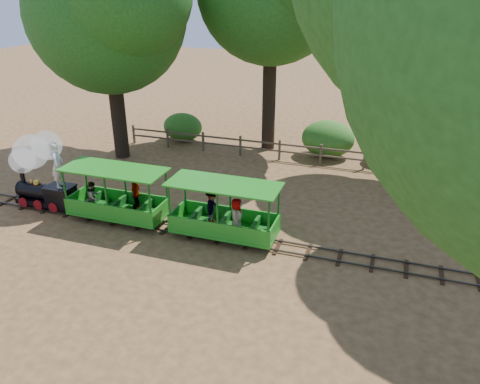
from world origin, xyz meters
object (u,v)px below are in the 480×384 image
(carriage_front, at_px, (116,200))
(carriage_rear, at_px, (223,216))
(locomotive, at_px, (38,164))
(fence, at_px, (300,151))

(carriage_front, xyz_separation_m, carriage_rear, (4.09, 0.01, 0.04))
(locomotive, distance_m, fence, 11.51)
(carriage_front, relative_size, carriage_rear, 1.00)
(carriage_rear, bearing_deg, fence, 83.63)
(locomotive, relative_size, fence, 0.17)
(locomotive, xyz_separation_m, carriage_front, (3.27, -0.07, -0.96))
(locomotive, bearing_deg, fence, 43.86)
(carriage_rear, xyz_separation_m, fence, (0.89, 7.99, -0.26))
(carriage_front, relative_size, fence, 0.20)
(fence, bearing_deg, carriage_front, -121.90)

